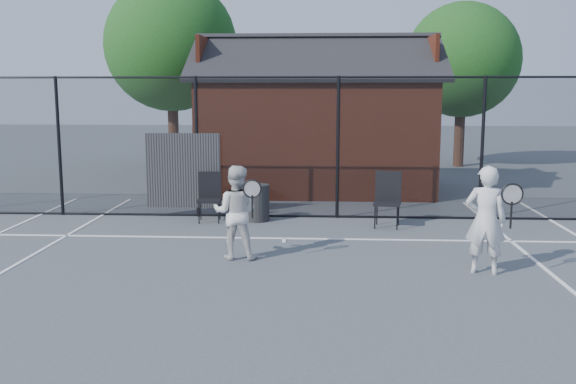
# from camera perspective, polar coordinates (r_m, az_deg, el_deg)

# --- Properties ---
(ground) EXTENTS (80.00, 80.00, 0.00)m
(ground) POSITION_cam_1_polar(r_m,az_deg,el_deg) (8.97, -1.45, -8.59)
(ground) COLOR #4A4F54
(ground) RESTS_ON ground
(court_lines) EXTENTS (11.02, 18.00, 0.01)m
(court_lines) POSITION_cam_1_polar(r_m,az_deg,el_deg) (7.72, -2.25, -11.53)
(court_lines) COLOR white
(court_lines) RESTS_ON ground
(fence) EXTENTS (22.04, 3.00, 3.00)m
(fence) POSITION_cam_1_polar(r_m,az_deg,el_deg) (13.61, -1.07, 3.74)
(fence) COLOR black
(fence) RESTS_ON ground
(clubhouse) EXTENTS (6.50, 4.36, 4.19)m
(clubhouse) POSITION_cam_1_polar(r_m,az_deg,el_deg) (17.55, 2.53, 5.48)
(clubhouse) COLOR maroon
(clubhouse) RESTS_ON ground
(tree_left) EXTENTS (4.48, 4.48, 6.44)m
(tree_left) POSITION_cam_1_polar(r_m,az_deg,el_deg) (22.66, -10.35, 12.71)
(tree_left) COLOR #311B13
(tree_left) RESTS_ON ground
(tree_right) EXTENTS (3.97, 3.97, 5.70)m
(tree_right) POSITION_cam_1_polar(r_m,az_deg,el_deg) (23.53, 15.24, 11.23)
(tree_right) COLOR #311B13
(tree_right) RESTS_ON ground
(player_front) EXTENTS (0.76, 0.60, 1.63)m
(player_front) POSITION_cam_1_polar(r_m,az_deg,el_deg) (9.93, 17.17, -2.38)
(player_front) COLOR silver
(player_front) RESTS_ON ground
(player_back) EXTENTS (0.84, 0.62, 1.52)m
(player_back) POSITION_cam_1_polar(r_m,az_deg,el_deg) (10.38, -4.67, -1.81)
(player_back) COLOR silver
(player_back) RESTS_ON ground
(chair_left) EXTENTS (0.53, 0.54, 1.00)m
(chair_left) POSITION_cam_1_polar(r_m,az_deg,el_deg) (13.35, -7.01, -0.53)
(chair_left) COLOR black
(chair_left) RESTS_ON ground
(chair_right) EXTENTS (0.60, 0.62, 1.08)m
(chair_right) POSITION_cam_1_polar(r_m,az_deg,el_deg) (12.86, 8.81, -0.76)
(chair_right) COLOR black
(chair_right) RESTS_ON ground
(waste_bin) EXTENTS (0.56, 0.56, 0.76)m
(waste_bin) POSITION_cam_1_polar(r_m,az_deg,el_deg) (13.39, -2.80, -0.96)
(waste_bin) COLOR black
(waste_bin) RESTS_ON ground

